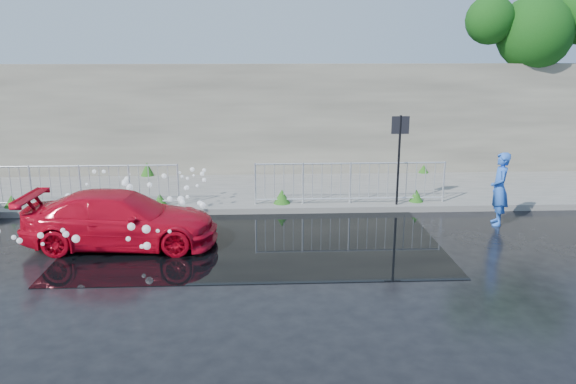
% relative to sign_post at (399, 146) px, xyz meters
% --- Properties ---
extents(ground, '(90.00, 90.00, 0.00)m').
position_rel_sign_post_xyz_m(ground, '(-4.20, -3.10, -1.72)').
color(ground, black).
rests_on(ground, ground).
extents(pavement, '(30.00, 4.00, 0.15)m').
position_rel_sign_post_xyz_m(pavement, '(-4.20, 1.90, -1.65)').
color(pavement, '#5C5C58').
rests_on(pavement, ground).
extents(curb, '(30.00, 0.25, 0.16)m').
position_rel_sign_post_xyz_m(curb, '(-4.20, -0.10, -1.64)').
color(curb, '#5C5C58').
rests_on(curb, ground).
extents(retaining_wall, '(30.00, 0.60, 3.50)m').
position_rel_sign_post_xyz_m(retaining_wall, '(-4.20, 4.10, 0.18)').
color(retaining_wall, '#5C584D').
rests_on(retaining_wall, pavement).
extents(puddle, '(8.00, 5.00, 0.01)m').
position_rel_sign_post_xyz_m(puddle, '(-3.70, -2.10, -1.72)').
color(puddle, black).
rests_on(puddle, ground).
extents(sign_post, '(0.45, 0.06, 2.50)m').
position_rel_sign_post_xyz_m(sign_post, '(0.00, 0.00, 0.00)').
color(sign_post, black).
rests_on(sign_post, ground).
extents(tree, '(4.75, 2.40, 6.18)m').
position_rel_sign_post_xyz_m(tree, '(5.53, 4.32, 3.06)').
color(tree, '#332114').
rests_on(tree, ground).
extents(railing_left, '(5.05, 0.05, 1.10)m').
position_rel_sign_post_xyz_m(railing_left, '(-8.20, 0.25, -0.99)').
color(railing_left, silver).
rests_on(railing_left, pavement).
extents(railing_right, '(5.05, 0.05, 1.10)m').
position_rel_sign_post_xyz_m(railing_right, '(-1.20, 0.25, -0.99)').
color(railing_right, silver).
rests_on(railing_right, pavement).
extents(weeds, '(12.17, 3.93, 0.43)m').
position_rel_sign_post_xyz_m(weeds, '(-4.52, 1.48, -1.40)').
color(weeds, '#1C4D14').
rests_on(weeds, pavement).
extents(water_spray, '(3.43, 5.41, 0.97)m').
position_rel_sign_post_xyz_m(water_spray, '(-6.50, -1.35, -1.03)').
color(water_spray, white).
rests_on(water_spray, ground).
extents(red_car, '(4.14, 1.84, 1.18)m').
position_rel_sign_post_xyz_m(red_car, '(-6.54, -2.38, -1.13)').
color(red_car, red).
rests_on(red_car, ground).
extents(person, '(0.55, 0.72, 1.76)m').
position_rel_sign_post_xyz_m(person, '(2.14, -1.30, -0.84)').
color(person, blue).
rests_on(person, ground).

